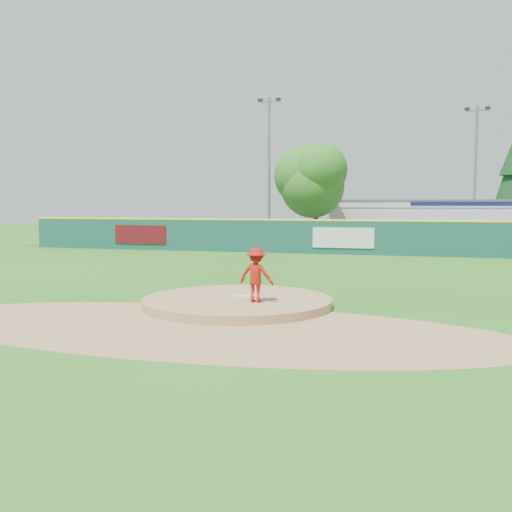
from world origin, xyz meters
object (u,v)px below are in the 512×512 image
(deciduous_tree, at_px, (316,182))
(light_pole_left, at_px, (269,164))
(playground_slide, at_px, (180,233))
(van, at_px, (388,238))
(pitcher, at_px, (256,275))
(light_pole_right, at_px, (475,169))
(pool_building_grp, at_px, (430,220))

(deciduous_tree, xyz_separation_m, light_pole_left, (-4.00, 2.00, 1.50))
(playground_slide, height_order, deciduous_tree, deciduous_tree)
(van, relative_size, playground_slide, 1.51)
(pitcher, bearing_deg, light_pole_right, -99.35)
(van, height_order, deciduous_tree, deciduous_tree)
(deciduous_tree, distance_m, light_pole_left, 4.72)
(pitcher, distance_m, light_pole_left, 28.78)
(deciduous_tree, height_order, light_pole_left, light_pole_left)
(pitcher, distance_m, van, 23.97)
(pool_building_grp, bearing_deg, pitcher, -99.22)
(pool_building_grp, bearing_deg, light_pole_right, -44.95)
(pitcher, relative_size, van, 0.32)
(pool_building_grp, relative_size, light_pole_right, 1.52)
(deciduous_tree, bearing_deg, light_pole_left, 153.43)
(light_pole_right, bearing_deg, pitcher, -105.67)
(playground_slide, xyz_separation_m, deciduous_tree, (9.53, 2.33, 3.66))
(pool_building_grp, distance_m, deciduous_tree, 11.01)
(pool_building_grp, xyz_separation_m, playground_slide, (-17.54, -9.32, -0.77))
(deciduous_tree, bearing_deg, van, -18.12)
(light_pole_right, bearing_deg, van, -135.75)
(playground_slide, xyz_separation_m, light_pole_right, (20.53, 6.33, 4.65))
(deciduous_tree, xyz_separation_m, light_pole_right, (11.00, 4.00, 0.99))
(playground_slide, xyz_separation_m, light_pole_left, (5.53, 4.33, 5.16))
(pool_building_grp, height_order, light_pole_right, light_pole_right)
(playground_slide, bearing_deg, pool_building_grp, 28.00)
(deciduous_tree, distance_m, light_pole_right, 11.75)
(van, bearing_deg, light_pole_left, 61.43)
(van, height_order, light_pole_left, light_pole_left)
(pitcher, distance_m, deciduous_tree, 25.92)
(deciduous_tree, bearing_deg, playground_slide, -166.28)
(pool_building_grp, height_order, deciduous_tree, deciduous_tree)
(pitcher, height_order, playground_slide, pitcher)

